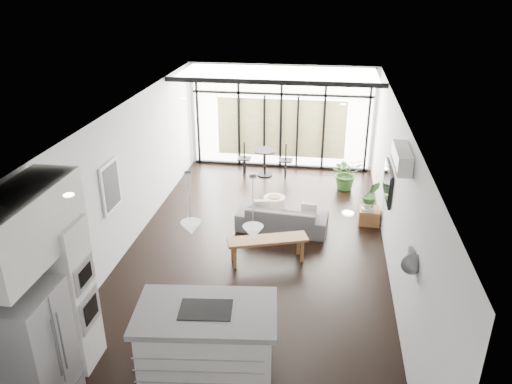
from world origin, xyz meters
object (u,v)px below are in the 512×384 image
(island, at_px, (207,341))
(tv, at_px, (388,183))
(fridge, at_px, (33,356))
(pouf, at_px, (274,205))
(console_bench, at_px, (267,250))
(sofa, at_px, (282,214))
(milk_can, at_px, (367,214))

(island, distance_m, tv, 4.83)
(island, xyz_separation_m, fridge, (-1.85, -0.98, 0.37))
(pouf, height_order, tv, tv)
(console_bench, relative_size, pouf, 3.10)
(island, xyz_separation_m, sofa, (0.59, 4.20, -0.14))
(fridge, xyz_separation_m, sofa, (2.44, 5.18, -0.51))
(island, height_order, fridge, fridge)
(sofa, bearing_deg, island, 87.06)
(island, height_order, pouf, island)
(tv, bearing_deg, fridge, -132.18)
(island, height_order, console_bench, island)
(console_bench, bearing_deg, tv, 7.16)
(milk_can, height_order, tv, tv)
(island, relative_size, pouf, 3.82)
(tv, bearing_deg, console_bench, -154.29)
(milk_can, bearing_deg, sofa, -164.39)
(console_bench, height_order, pouf, console_bench)
(island, distance_m, pouf, 4.99)
(milk_can, bearing_deg, console_bench, -137.11)
(sofa, distance_m, milk_can, 1.84)
(sofa, distance_m, pouf, 0.83)
(island, distance_m, console_bench, 2.96)
(island, relative_size, tv, 1.68)
(sofa, relative_size, pouf, 3.90)
(island, relative_size, milk_can, 3.77)
(tv, bearing_deg, milk_can, 110.30)
(fridge, bearing_deg, milk_can, 53.42)
(fridge, distance_m, sofa, 5.75)
(console_bench, distance_m, milk_can, 2.62)
(sofa, relative_size, milk_can, 3.85)
(console_bench, bearing_deg, fridge, -139.05)
(milk_can, bearing_deg, island, -116.71)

